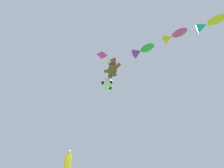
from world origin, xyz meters
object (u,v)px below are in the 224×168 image
(fish_kite_emerald, at_px, (142,50))
(fish_kite_magenta, at_px, (174,36))
(diamond_kite, at_px, (102,57))
(teddy_bear_kite, at_px, (112,68))
(kite_flyer_person, at_px, (67,168))
(soccer_ball_kite, at_px, (107,84))
(fish_kite_goldfin, at_px, (209,23))

(fish_kite_emerald, relative_size, fish_kite_magenta, 1.04)
(fish_kite_emerald, xyz_separation_m, diamond_kite, (-4.05, -1.21, 0.75))
(fish_kite_magenta, bearing_deg, teddy_bear_kite, -156.85)
(kite_flyer_person, bearing_deg, soccer_ball_kite, 100.25)
(fish_kite_emerald, distance_m, fish_kite_goldfin, 5.45)
(fish_kite_emerald, bearing_deg, teddy_bear_kite, -149.06)
(soccer_ball_kite, bearing_deg, fish_kite_goldfin, 16.54)
(teddy_bear_kite, xyz_separation_m, fish_kite_goldfin, (7.67, 2.75, 2.05))
(soccer_ball_kite, height_order, diamond_kite, diamond_kite)
(soccer_ball_kite, height_order, fish_kite_goldfin, fish_kite_goldfin)
(kite_flyer_person, distance_m, diamond_kite, 10.81)
(teddy_bear_kite, relative_size, soccer_ball_kite, 1.67)
(diamond_kite, bearing_deg, teddy_bear_kite, -8.06)
(diamond_kite, bearing_deg, fish_kite_emerald, 16.62)
(teddy_bear_kite, xyz_separation_m, soccer_ball_kite, (-0.84, 0.22, -1.24))
(fish_kite_magenta, relative_size, diamond_kite, 0.65)
(fish_kite_emerald, bearing_deg, kite_flyer_person, -119.44)
(soccer_ball_kite, relative_size, fish_kite_magenta, 0.60)
(kite_flyer_person, xyz_separation_m, soccer_ball_kite, (-0.62, 3.43, 6.56))
(fish_kite_goldfin, bearing_deg, soccer_ball_kite, -163.46)
(fish_kite_emerald, bearing_deg, fish_kite_goldfin, 13.96)
(soccer_ball_kite, bearing_deg, diamond_kite, 179.33)
(teddy_bear_kite, xyz_separation_m, diamond_kite, (-1.65, 0.23, 2.35))
(kite_flyer_person, height_order, teddy_bear_kite, teddy_bear_kite)
(fish_kite_emerald, height_order, fish_kite_magenta, fish_kite_magenta)
(fish_kite_emerald, height_order, diamond_kite, diamond_kite)
(teddy_bear_kite, height_order, fish_kite_emerald, fish_kite_emerald)
(fish_kite_magenta, bearing_deg, diamond_kite, -163.87)
(fish_kite_magenta, relative_size, fish_kite_goldfin, 0.96)
(kite_flyer_person, bearing_deg, fish_kite_emerald, 60.56)
(teddy_bear_kite, xyz_separation_m, fish_kite_magenta, (5.12, 2.19, 2.11))
(fish_kite_goldfin, bearing_deg, fish_kite_emerald, -166.04)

